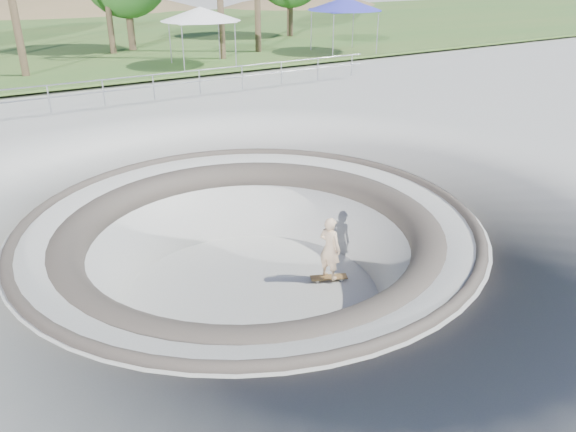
# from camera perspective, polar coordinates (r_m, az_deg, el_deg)

# --- Properties ---
(ground) EXTENTS (180.00, 180.00, 0.00)m
(ground) POSITION_cam_1_polar(r_m,az_deg,el_deg) (12.63, -3.90, -0.47)
(ground) COLOR #ABAAA5
(ground) RESTS_ON ground
(skate_bowl) EXTENTS (14.00, 14.00, 4.10)m
(skate_bowl) POSITION_cam_1_polar(r_m,az_deg,el_deg) (13.50, -3.68, -7.53)
(skate_bowl) COLOR #ABAAA5
(skate_bowl) RESTS_ON ground
(grass_strip) EXTENTS (180.00, 36.00, 0.12)m
(grass_strip) POSITION_cam_1_polar(r_m,az_deg,el_deg) (44.79, -25.57, 15.71)
(grass_strip) COLOR #376327
(grass_strip) RESTS_ON ground
(distant_hills) EXTENTS (103.20, 45.00, 28.60)m
(distant_hills) POSITION_cam_1_polar(r_m,az_deg,el_deg) (69.07, -24.02, 12.17)
(distant_hills) COLOR brown
(distant_hills) RESTS_ON ground
(safety_railing) EXTENTS (25.00, 0.06, 1.03)m
(safety_railing) POSITION_cam_1_polar(r_m,az_deg,el_deg) (23.26, -18.23, 11.83)
(safety_railing) COLOR gray
(safety_railing) RESTS_ON ground
(skateboard) EXTENTS (0.94, 0.60, 0.09)m
(skateboard) POSITION_cam_1_polar(r_m,az_deg,el_deg) (14.01, 4.17, -6.24)
(skateboard) COLOR brown
(skateboard) RESTS_ON ground
(skater) EXTENTS (0.55, 0.68, 1.61)m
(skater) POSITION_cam_1_polar(r_m,az_deg,el_deg) (13.61, 4.28, -3.25)
(skater) COLOR #D8B28C
(skater) RESTS_ON skateboard
(canopy_white) EXTENTS (5.74, 5.74, 2.92)m
(canopy_white) POSITION_cam_1_polar(r_m,az_deg,el_deg) (30.74, -8.90, 19.60)
(canopy_white) COLOR gray
(canopy_white) RESTS_ON ground
(canopy_blue) EXTENTS (6.11, 6.11, 3.12)m
(canopy_blue) POSITION_cam_1_polar(r_m,az_deg,el_deg) (35.32, 5.78, 20.65)
(canopy_blue) COLOR gray
(canopy_blue) RESTS_ON ground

